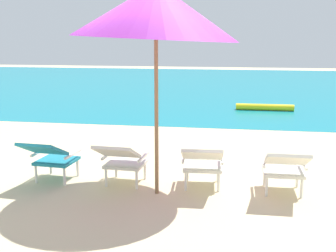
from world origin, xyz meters
The scene contains 8 objects.
ground_plane centered at (0.00, 4.00, 0.00)m, with size 40.00×40.00×0.00m, color beige.
ocean_band centered at (0.00, 12.79, 0.00)m, with size 40.00×18.00×0.01m, color teal.
swim_buoy centered at (1.73, 6.45, 0.10)m, with size 0.18×0.18×1.60m, color yellow.
lounge_chair_far_left centered at (-1.56, -0.34, 0.40)m, with size 0.60×0.91×0.68m.
lounge_chair_near_left centered at (-0.54, -0.32, 0.40)m, with size 0.58×0.90×0.68m.
lounge_chair_near_right centered at (0.57, -0.27, 0.40)m, with size 0.59×0.91×0.68m.
lounge_chair_far_right centered at (1.63, -0.32, 0.40)m, with size 0.55×0.88×0.68m.
beach_umbrella_center centered at (-0.02, -0.48, 2.34)m, with size 2.32×2.30×2.72m.
Camera 1 is at (1.03, -5.82, 2.04)m, focal length 46.23 mm.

